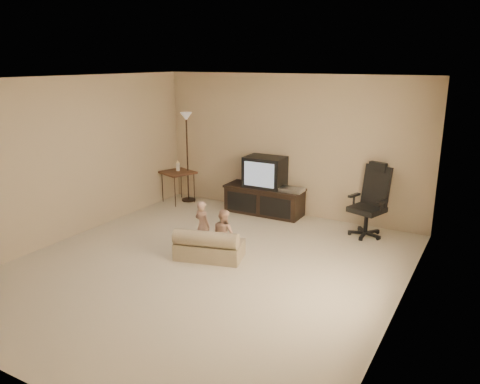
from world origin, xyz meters
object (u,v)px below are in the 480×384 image
object	(u,v)px
side_table	(178,173)
child_sofa	(209,247)
tv_stand	(265,190)
toddler_right	(224,234)
office_chair	(369,210)
toddler_left	(202,226)
floor_lamp	(187,137)

from	to	relation	value
side_table	child_sofa	bearing A→B (deg)	-44.89
tv_stand	toddler_right	world-z (taller)	tv_stand
side_table	office_chair	bearing A→B (deg)	0.39
office_chair	toddler_right	world-z (taller)	office_chair
child_sofa	tv_stand	bearing A→B (deg)	80.74
side_table	toddler_left	xyz separation A→B (m)	(1.77, -1.78, -0.23)
tv_stand	toddler_left	world-z (taller)	tv_stand
tv_stand	floor_lamp	world-z (taller)	floor_lamp
side_table	child_sofa	size ratio (longest dim) A/B	0.81
toddler_right	side_table	bearing A→B (deg)	-23.64
floor_lamp	tv_stand	bearing A→B (deg)	0.68
child_sofa	toddler_right	xyz separation A→B (m)	(0.17, 0.14, 0.18)
office_chair	side_table	size ratio (longest dim) A/B	1.40
tv_stand	side_table	xyz separation A→B (m)	(-1.81, -0.20, 0.16)
tv_stand	office_chair	bearing A→B (deg)	-5.93
side_table	floor_lamp	xyz separation A→B (m)	(0.11, 0.18, 0.68)
child_sofa	toddler_right	distance (m)	0.28
child_sofa	toddler_left	xyz separation A→B (m)	(-0.27, 0.25, 0.19)
floor_lamp	toddler_left	xyz separation A→B (m)	(1.66, -1.96, -0.91)
toddler_left	floor_lamp	bearing A→B (deg)	-40.35
tv_stand	child_sofa	size ratio (longest dim) A/B	1.44
floor_lamp	toddler_left	distance (m)	2.72
office_chair	child_sofa	world-z (taller)	office_chair
toddler_left	tv_stand	bearing A→B (deg)	-81.66
child_sofa	toddler_right	size ratio (longest dim) A/B	1.43
side_table	floor_lamp	world-z (taller)	floor_lamp
tv_stand	floor_lamp	distance (m)	1.89
toddler_left	toddler_right	xyz separation A→B (m)	(0.43, -0.11, -0.01)
side_table	child_sofa	xyz separation A→B (m)	(2.04, -2.03, -0.42)
floor_lamp	child_sofa	distance (m)	3.13
office_chair	tv_stand	bearing A→B (deg)	-166.64
child_sofa	toddler_left	distance (m)	0.41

